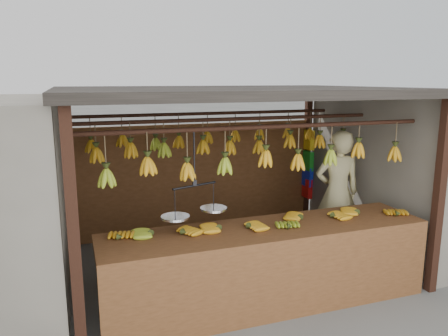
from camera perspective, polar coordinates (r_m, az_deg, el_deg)
name	(u,v)px	position (r m, az deg, el deg)	size (l,w,h in m)	color
ground	(231,265)	(6.15, 0.95, -12.49)	(80.00, 80.00, 0.00)	#5B5B57
stall	(223,119)	(5.95, -0.09, 6.40)	(4.30, 3.30, 2.40)	black
neighbor_right	(443,166)	(7.78, 26.69, 0.26)	(3.00, 3.00, 2.30)	slate
counter	(272,247)	(4.83, 6.24, -10.24)	(3.68, 0.84, 0.96)	brown
hanging_bananas	(232,148)	(5.69, 1.03, 2.68)	(3.61, 2.23, 0.39)	#92A523
balance_scale	(195,209)	(4.62, -3.81, -5.34)	(0.75, 0.44, 0.89)	black
vendor	(337,193)	(6.50, 14.56, -3.12)	(0.66, 0.43, 1.80)	beige
bag_bundles	(308,166)	(7.83, 10.89, 0.22)	(0.08, 0.26, 1.20)	yellow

